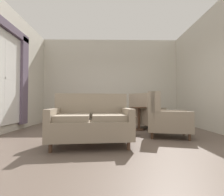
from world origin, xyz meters
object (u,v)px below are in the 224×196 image
settee (91,122)px  coffee_table (120,120)px  armchair_foreground_right (146,114)px  armchair_beside_settee (89,115)px  porcelain_vase (121,111)px  armchair_near_sideboard (164,118)px  side_table (139,116)px

settee → coffee_table: bearing=50.1°
armchair_foreground_right → armchair_beside_settee: armchair_foreground_right is taller
coffee_table → porcelain_vase: bearing=68.8°
coffee_table → armchair_near_sideboard: bearing=-9.7°
armchair_foreground_right → armchair_beside_settee: bearing=60.4°
coffee_table → settee: settee is taller
side_table → armchair_beside_settee: bearing=179.6°
porcelain_vase → armchair_near_sideboard: bearing=-11.9°
porcelain_vase → armchair_foreground_right: armchair_foreground_right is taller
coffee_table → armchair_near_sideboard: armchair_near_sideboard is taller
settee → armchair_near_sideboard: size_ratio=1.42×
coffee_table → armchair_beside_settee: armchair_beside_settee is taller
armchair_near_sideboard → coffee_table: bearing=94.4°
settee → side_table: bearing=49.0°
coffee_table → armchair_beside_settee: size_ratio=0.65×
porcelain_vase → armchair_beside_settee: armchair_beside_settee is taller
armchair_beside_settee → armchair_near_sideboard: armchair_near_sideboard is taller
armchair_beside_settee → side_table: size_ratio=1.82×
porcelain_vase → armchair_near_sideboard: size_ratio=0.28×
coffee_table → side_table: 0.96m
settee → side_table: 2.00m
settee → armchair_foreground_right: 2.39m
coffee_table → settee: bearing=-124.9°
armchair_beside_settee → side_table: 1.42m
armchair_foreground_right → armchair_beside_settee: size_ratio=0.95×
settee → armchair_beside_settee: size_ratio=1.26×
armchair_foreground_right → side_table: bearing=98.8°
armchair_near_sideboard → side_table: 1.02m
side_table → settee: bearing=-126.1°
settee → armchair_beside_settee: bearing=93.5°
settee → armchair_near_sideboard: 1.73m
porcelain_vase → side_table: porcelain_vase is taller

